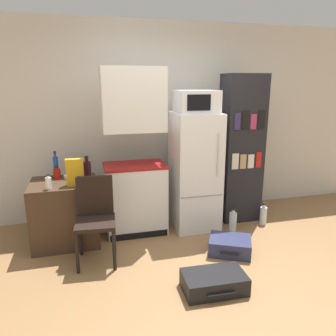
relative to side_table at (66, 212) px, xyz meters
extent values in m
plane|color=olive|center=(1.30, -1.27, -0.37)|extent=(24.00, 24.00, 0.00)
cube|color=beige|center=(1.50, 0.73, 0.95)|extent=(6.40, 0.10, 2.65)
cube|color=#422D1E|center=(0.00, 0.00, 0.00)|extent=(0.75, 0.65, 0.74)
cube|color=silver|center=(0.85, 0.09, 0.05)|extent=(0.74, 0.48, 0.85)
cube|color=maroon|center=(0.85, 0.09, 0.49)|extent=(0.75, 0.49, 0.03)
cube|color=silver|center=(0.85, 0.09, 1.29)|extent=(0.74, 0.41, 0.74)
cube|color=black|center=(0.85, -0.16, -0.33)|extent=(0.71, 0.01, 0.08)
cube|color=white|center=(1.62, 0.04, 0.37)|extent=(0.57, 0.56, 1.49)
cube|color=gray|center=(1.62, -0.24, 0.14)|extent=(0.55, 0.01, 0.01)
cylinder|color=silver|center=(1.81, -0.25, 0.64)|extent=(0.02, 0.02, 0.52)
cube|color=silver|center=(1.62, 0.04, 1.26)|extent=(0.49, 0.41, 0.27)
cube|color=black|center=(1.58, -0.17, 1.26)|extent=(0.29, 0.01, 0.18)
cube|color=black|center=(2.30, 0.14, 0.61)|extent=(0.53, 0.36, 1.97)
cube|color=silver|center=(2.14, -0.04, 0.50)|extent=(0.09, 0.01, 0.21)
cube|color=tan|center=(2.25, -0.04, 0.49)|extent=(0.08, 0.01, 0.19)
cube|color=silver|center=(2.36, -0.04, 0.49)|extent=(0.08, 0.01, 0.18)
cube|color=red|center=(2.47, -0.04, 0.50)|extent=(0.07, 0.01, 0.21)
cube|color=#332856|center=(2.14, -0.04, 1.01)|extent=(0.08, 0.01, 0.21)
cube|color=black|center=(2.25, -0.04, 1.02)|extent=(0.09, 0.01, 0.23)
cube|color=#A33351|center=(2.36, -0.04, 1.00)|extent=(0.08, 0.01, 0.19)
cube|color=black|center=(2.47, -0.04, 1.02)|extent=(0.09, 0.01, 0.23)
cylinder|color=#1E47A3|center=(-0.08, 0.26, 0.49)|extent=(0.06, 0.06, 0.24)
cylinder|color=#1E47A3|center=(-0.08, 0.26, 0.64)|extent=(0.03, 0.03, 0.04)
cylinder|color=black|center=(-0.08, 0.26, 0.67)|extent=(0.03, 0.03, 0.03)
cylinder|color=black|center=(0.28, -0.04, 0.49)|extent=(0.09, 0.09, 0.23)
cylinder|color=black|center=(0.28, -0.04, 0.63)|extent=(0.04, 0.04, 0.04)
cylinder|color=black|center=(0.28, -0.04, 0.66)|extent=(0.05, 0.05, 0.02)
cylinder|color=#AD1914|center=(-0.07, 0.17, 0.43)|extent=(0.09, 0.09, 0.11)
cylinder|color=#AD1914|center=(-0.07, 0.17, 0.50)|extent=(0.04, 0.04, 0.02)
cylinder|color=black|center=(-0.07, 0.17, 0.51)|extent=(0.04, 0.04, 0.01)
cylinder|color=white|center=(-0.13, -0.24, 0.44)|extent=(0.06, 0.06, 0.13)
cylinder|color=white|center=(-0.13, -0.24, 0.51)|extent=(0.03, 0.03, 0.02)
cylinder|color=black|center=(-0.13, -0.24, 0.53)|extent=(0.03, 0.03, 0.01)
cylinder|color=silver|center=(0.09, 0.14, 0.40)|extent=(0.17, 0.17, 0.05)
cube|color=gold|center=(0.15, -0.16, 0.52)|extent=(0.19, 0.07, 0.30)
cylinder|color=black|center=(0.13, -0.74, -0.16)|extent=(0.04, 0.04, 0.43)
cylinder|color=black|center=(0.49, -0.78, -0.16)|extent=(0.04, 0.04, 0.43)
cylinder|color=black|center=(0.16, -0.38, -0.16)|extent=(0.04, 0.04, 0.43)
cylinder|color=black|center=(0.52, -0.41, -0.16)|extent=(0.04, 0.04, 0.43)
cube|color=black|center=(0.33, -0.58, 0.08)|extent=(0.43, 0.43, 0.04)
cube|color=black|center=(0.34, -0.40, 0.31)|extent=(0.38, 0.08, 0.43)
cube|color=black|center=(1.34, -1.35, -0.29)|extent=(0.58, 0.36, 0.17)
cylinder|color=black|center=(1.33, -1.54, -0.29)|extent=(0.26, 0.03, 0.02)
cube|color=navy|center=(1.78, -0.75, -0.29)|extent=(0.56, 0.52, 0.17)
cylinder|color=black|center=(1.69, -0.92, -0.29)|extent=(0.19, 0.11, 0.02)
cylinder|color=silver|center=(2.54, -0.14, -0.25)|extent=(0.09, 0.09, 0.24)
cylinder|color=silver|center=(2.54, -0.14, -0.12)|extent=(0.04, 0.04, 0.04)
cylinder|color=black|center=(2.54, -0.14, -0.08)|extent=(0.05, 0.05, 0.02)
cylinder|color=silver|center=(2.05, -0.23, -0.25)|extent=(0.10, 0.10, 0.24)
cylinder|color=silver|center=(2.05, -0.23, -0.11)|extent=(0.04, 0.04, 0.04)
cylinder|color=black|center=(2.05, -0.23, -0.08)|extent=(0.05, 0.05, 0.02)
camera|label=1|loc=(0.27, -3.79, 1.48)|focal=35.00mm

